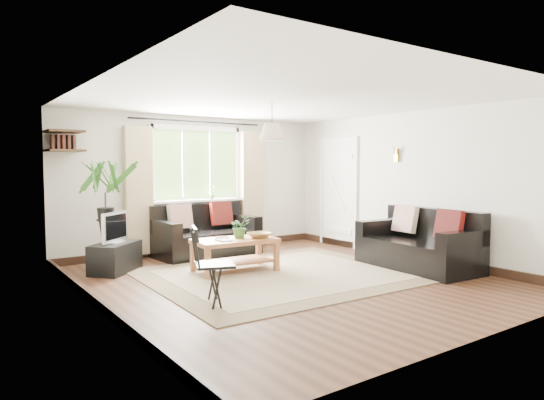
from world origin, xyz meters
TOP-DOWN VIEW (x-y plane):
  - floor at (0.00, 0.00)m, footprint 5.50×5.50m
  - ceiling at (0.00, 0.00)m, footprint 5.50×5.50m
  - wall_back at (0.00, 2.75)m, footprint 5.00×0.02m
  - wall_front at (0.00, -2.75)m, footprint 5.00×0.02m
  - wall_left at (-2.50, 0.00)m, footprint 0.02×5.50m
  - wall_right at (2.50, 0.00)m, footprint 0.02×5.50m
  - rug at (0.08, 0.29)m, footprint 3.66×3.16m
  - window at (0.00, 2.71)m, footprint 2.50×0.16m
  - door at (2.47, 1.70)m, footprint 0.06×0.96m
  - corner_shelf at (-2.25, 2.50)m, footprint 0.50×0.50m
  - pendant_lamp at (0.00, 0.40)m, footprint 0.36×0.36m
  - wall_sconce at (2.43, 0.30)m, footprint 0.12×0.12m
  - sofa_back at (-0.06, 2.25)m, footprint 1.80×0.99m
  - sofa_right at (1.99, -0.52)m, footprint 1.85×1.03m
  - coffee_table at (-0.34, 0.85)m, footprint 1.22×0.74m
  - table_plant at (-0.23, 0.89)m, footprint 0.30×0.27m
  - bowl at (-0.01, 0.71)m, footprint 0.35×0.35m
  - book_a at (-0.64, 0.77)m, footprint 0.19×0.25m
  - book_b at (-0.56, 0.99)m, footprint 0.25×0.28m
  - tv_stand at (-1.76, 1.82)m, footprint 0.88×0.86m
  - tv at (-1.76, 1.82)m, footprint 0.58×0.56m
  - palm_stand at (-1.79, 2.10)m, footprint 0.78×0.78m
  - folding_chair at (-1.39, -0.48)m, footprint 0.58×0.58m
  - sill_plant at (0.25, 2.63)m, footprint 0.14×0.10m

SIDE VIEW (x-z plane):
  - floor at x=0.00m, z-range 0.00..0.00m
  - rug at x=0.08m, z-range 0.00..0.02m
  - tv_stand at x=-1.76m, z-range 0.00..0.42m
  - coffee_table at x=-0.34m, z-range 0.00..0.48m
  - sofa_back at x=-0.06m, z-range 0.00..0.82m
  - sofa_right at x=1.99m, z-range 0.00..0.84m
  - folding_chair at x=-1.39m, z-range 0.00..0.87m
  - book_a at x=-0.64m, z-range 0.48..0.50m
  - book_b at x=-0.56m, z-range 0.48..0.50m
  - bowl at x=-0.01m, z-range 0.48..0.56m
  - table_plant at x=-0.23m, z-range 0.48..0.81m
  - tv at x=-1.76m, z-range 0.42..0.89m
  - palm_stand at x=-1.79m, z-range 0.00..1.61m
  - door at x=2.47m, z-range -0.03..2.03m
  - sill_plant at x=0.25m, z-range 0.93..1.20m
  - wall_back at x=0.00m, z-range 0.00..2.40m
  - wall_front at x=0.00m, z-range 0.00..2.40m
  - wall_left at x=-2.50m, z-range 0.00..2.40m
  - wall_right at x=2.50m, z-range 0.00..2.40m
  - window at x=0.00m, z-range 0.47..2.63m
  - wall_sconce at x=2.43m, z-range 1.60..1.88m
  - corner_shelf at x=-2.25m, z-range 1.72..2.06m
  - pendant_lamp at x=0.00m, z-range 1.78..2.32m
  - ceiling at x=0.00m, z-range 2.40..2.40m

